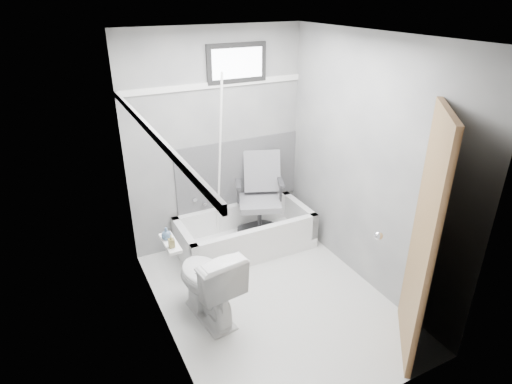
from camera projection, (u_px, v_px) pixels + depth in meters
floor at (272, 299)px, 4.12m from camera, size 2.60×2.60×0.00m
ceiling at (278, 36)px, 3.09m from camera, size 2.60×2.60×0.00m
wall_back at (217, 142)px, 4.65m from camera, size 2.00×0.02×2.40m
wall_front at (380, 267)px, 2.56m from camera, size 2.00×0.02×2.40m
wall_left at (158, 212)px, 3.20m from camera, size 0.02×2.60×2.40m
wall_right at (368, 166)px, 4.01m from camera, size 0.02×2.60×2.40m
bathtub at (245, 233)px, 4.84m from camera, size 1.50×0.70×0.42m
office_chair at (260, 197)px, 4.80m from camera, size 0.70×0.70×0.94m
toilet at (208, 282)px, 3.76m from camera, size 0.51×0.80×0.74m
door at (481, 253)px, 3.06m from camera, size 0.78×0.78×2.00m
window at (237, 63)px, 4.39m from camera, size 0.66×0.04×0.40m
backerboard at (239, 172)px, 4.92m from camera, size 1.50×0.02×0.78m
trim_back at (215, 85)px, 4.38m from camera, size 2.00×0.02×0.06m
trim_left at (151, 132)px, 2.94m from camera, size 0.02×2.60×0.06m
pole at (220, 163)px, 4.49m from camera, size 0.02×0.32×1.93m
shelf at (170, 243)px, 3.36m from camera, size 0.10×0.32×0.02m
soap_bottle_a at (171, 241)px, 3.26m from camera, size 0.05×0.05×0.10m
soap_bottle_b at (166, 233)px, 3.38m from camera, size 0.10×0.10×0.10m
faucet at (204, 200)px, 4.83m from camera, size 0.26×0.10×0.16m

